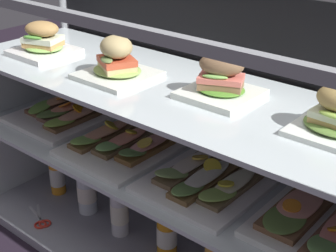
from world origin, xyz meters
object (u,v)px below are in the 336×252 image
at_px(open_sandwich_tray_far_right, 322,223).
at_px(kitchen_scissors, 41,222).
at_px(juice_bottle_front_right_end, 87,190).
at_px(juice_bottle_front_fourth, 168,229).
at_px(open_sandwich_tray_near_left_corner, 124,144).
at_px(plated_roll_sandwich_right_of_center, 43,42).
at_px(juice_bottle_front_middle, 119,210).
at_px(plated_roll_sandwich_near_right_corner, 117,63).
at_px(plated_roll_sandwich_center, 221,82).
at_px(open_sandwich_tray_far_left, 65,113).
at_px(juice_bottle_tucked_behind, 57,172).
at_px(open_sandwich_tray_center, 207,180).

relative_size(open_sandwich_tray_far_right, kitchen_scissors, 2.25).
height_order(juice_bottle_front_right_end, juice_bottle_front_fourth, juice_bottle_front_fourth).
height_order(open_sandwich_tray_near_left_corner, open_sandwich_tray_far_right, open_sandwich_tray_near_left_corner).
distance_m(open_sandwich_tray_far_right, juice_bottle_front_right_end, 0.90).
relative_size(plated_roll_sandwich_right_of_center, juice_bottle_front_middle, 0.80).
distance_m(juice_bottle_front_right_end, juice_bottle_front_fourth, 0.37).
relative_size(plated_roll_sandwich_near_right_corner, plated_roll_sandwich_center, 1.08).
relative_size(juice_bottle_front_fourth, kitchen_scissors, 1.51).
xyz_separation_m(open_sandwich_tray_far_left, juice_bottle_front_fourth, (0.49, -0.02, -0.26)).
distance_m(plated_roll_sandwich_center, juice_bottle_front_right_end, 0.75).
relative_size(plated_roll_sandwich_center, kitchen_scissors, 1.19).
bearing_deg(plated_roll_sandwich_near_right_corner, juice_bottle_front_middle, 159.88).
distance_m(juice_bottle_tucked_behind, juice_bottle_front_middle, 0.37).
height_order(plated_roll_sandwich_near_right_corner, juice_bottle_front_right_end, plated_roll_sandwich_near_right_corner).
bearing_deg(open_sandwich_tray_far_right, plated_roll_sandwich_right_of_center, -177.86).
distance_m(plated_roll_sandwich_near_right_corner, kitchen_scissors, 0.69).
bearing_deg(juice_bottle_front_middle, kitchen_scissors, -150.82).
height_order(open_sandwich_tray_far_left, juice_bottle_front_right_end, open_sandwich_tray_far_left).
distance_m(open_sandwich_tray_far_right, juice_bottle_front_middle, 0.73).
relative_size(open_sandwich_tray_far_left, juice_bottle_tucked_behind, 1.50).
relative_size(plated_roll_sandwich_center, juice_bottle_front_right_end, 0.86).
height_order(juice_bottle_tucked_behind, kitchen_scissors, juice_bottle_tucked_behind).
bearing_deg(juice_bottle_tucked_behind, open_sandwich_tray_center, -1.52).
bearing_deg(open_sandwich_tray_near_left_corner, juice_bottle_front_middle, -159.51).
height_order(plated_roll_sandwich_near_right_corner, open_sandwich_tray_far_left, plated_roll_sandwich_near_right_corner).
xyz_separation_m(plated_roll_sandwich_near_right_corner, open_sandwich_tray_far_right, (0.65, 0.04, -0.27)).
distance_m(open_sandwich_tray_near_left_corner, kitchen_scissors, 0.47).
relative_size(plated_roll_sandwich_near_right_corner, open_sandwich_tray_far_right, 0.57).
bearing_deg(juice_bottle_tucked_behind, plated_roll_sandwich_near_right_corner, -5.29).
xyz_separation_m(juice_bottle_tucked_behind, juice_bottle_front_right_end, (0.18, -0.01, -0.00)).
distance_m(open_sandwich_tray_center, juice_bottle_front_fourth, 0.30).
bearing_deg(plated_roll_sandwich_center, open_sandwich_tray_center, -85.09).
distance_m(open_sandwich_tray_near_left_corner, juice_bottle_front_middle, 0.26).
distance_m(plated_roll_sandwich_center, kitchen_scissors, 0.88).
bearing_deg(plated_roll_sandwich_right_of_center, plated_roll_sandwich_center, 6.19).
height_order(open_sandwich_tray_center, juice_bottle_tucked_behind, open_sandwich_tray_center).
bearing_deg(plated_roll_sandwich_right_of_center, juice_bottle_front_right_end, 12.91).
relative_size(open_sandwich_tray_near_left_corner, juice_bottle_front_fourth, 1.48).
bearing_deg(kitchen_scissors, plated_roll_sandwich_near_right_corner, 24.37).
bearing_deg(juice_bottle_front_right_end, open_sandwich_tray_far_left, 166.80).
height_order(open_sandwich_tray_far_right, kitchen_scissors, open_sandwich_tray_far_right).
bearing_deg(open_sandwich_tray_far_left, open_sandwich_tray_center, -3.33).
bearing_deg(open_sandwich_tray_near_left_corner, plated_roll_sandwich_right_of_center, -176.22).
bearing_deg(plated_roll_sandwich_right_of_center, open_sandwich_tray_far_right, 2.14).
height_order(plated_roll_sandwich_near_right_corner, juice_bottle_front_fourth, plated_roll_sandwich_near_right_corner).
distance_m(plated_roll_sandwich_center, juice_bottle_tucked_behind, 0.89).
bearing_deg(open_sandwich_tray_center, open_sandwich_tray_far_left, 176.67).
bearing_deg(plated_roll_sandwich_center, juice_bottle_tucked_behind, -177.33).
xyz_separation_m(open_sandwich_tray_near_left_corner, juice_bottle_front_middle, (-0.02, -0.01, -0.26)).
bearing_deg(plated_roll_sandwich_center, juice_bottle_front_right_end, -175.43).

